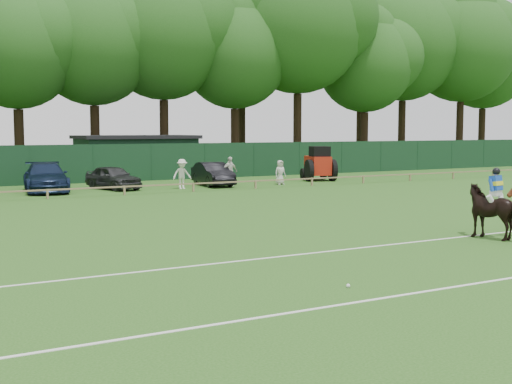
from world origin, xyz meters
TOP-DOWN VIEW (x-y plane):
  - ground at (0.00, 0.00)m, footprint 160.00×160.00m
  - horse_dark at (6.66, -1.68)m, footprint 1.35×2.20m
  - sedan_navy at (-2.16, 22.07)m, footprint 3.07×5.84m
  - hatch_grey at (1.57, 21.65)m, footprint 2.64×4.36m
  - estate_black at (7.73, 21.08)m, footprint 2.03×4.52m
  - spectator_left at (5.16, 19.93)m, footprint 1.15×0.68m
  - spectator_mid at (8.54, 20.38)m, footprint 1.10×0.56m
  - spectator_right at (11.79, 19.75)m, footprint 0.77×0.51m
  - rider_dark at (6.66, -1.69)m, footprint 0.93×0.47m
  - polo_ball at (-1.62, -4.87)m, footprint 0.09×0.09m
  - pitch_lines at (0.00, -3.50)m, footprint 60.00×5.10m
  - pitch_rail at (0.00, 18.00)m, footprint 62.10×0.10m
  - perimeter_fence at (0.00, 27.00)m, footprint 92.08×0.08m
  - utility_shed at (6.00, 30.00)m, footprint 8.40×4.40m
  - tree_row at (2.00, 35.00)m, footprint 96.00×12.00m
  - tractor at (15.82, 21.36)m, footprint 2.57×3.18m

SIDE VIEW (x-z plane):
  - ground at x=0.00m, z-range 0.00..0.00m
  - tree_row at x=2.00m, z-range -10.50..10.50m
  - pitch_lines at x=0.00m, z-range 0.00..0.01m
  - polo_ball at x=-1.62m, z-range 0.00..0.09m
  - pitch_rail at x=0.00m, z-range 0.20..0.70m
  - hatch_grey at x=1.57m, z-range 0.00..1.39m
  - estate_black at x=7.73m, z-range 0.00..1.44m
  - spectator_right at x=11.79m, z-range 0.00..1.54m
  - sedan_navy at x=-2.16m, z-range 0.00..1.61m
  - horse_dark at x=6.66m, z-range 0.00..1.73m
  - spectator_left at x=5.16m, z-range 0.00..1.75m
  - spectator_mid at x=8.54m, z-range 0.00..1.80m
  - tractor at x=15.82m, z-range -0.06..2.26m
  - perimeter_fence at x=0.00m, z-range 0.00..2.50m
  - utility_shed at x=6.00m, z-range 0.02..3.06m
  - rider_dark at x=6.66m, z-range 0.92..2.33m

